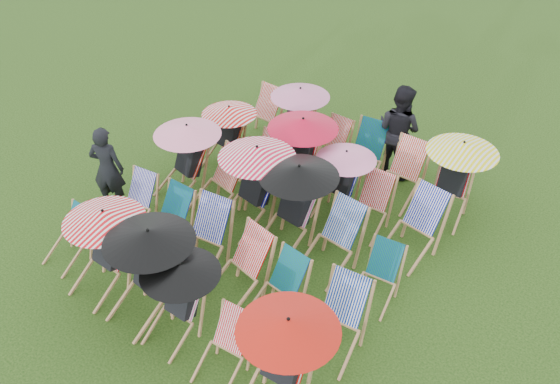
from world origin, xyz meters
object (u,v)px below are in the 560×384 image
Objects in this scene: deckchair_29 at (453,178)px; person_left at (107,168)px; person_rear at (399,130)px; deckchair_5 at (279,363)px; deckchair_0 at (68,238)px.

person_left is (-4.54, -3.39, 0.05)m from deckchair_29.
deckchair_29 is 5.67m from person_left.
person_rear is at bearing 147.45° from deckchair_29.
deckchair_5 is 5.39m from person_rear.
person_rear reaches higher than deckchair_0.
person_rear is at bearing 100.37° from deckchair_5.
deckchair_0 is 1.42m from person_left.
deckchair_5 is 4.81m from person_left.
deckchair_0 is 0.47× the size of person_rear.
person_rear is (-1.34, 0.55, 0.15)m from deckchair_29.
person_left is (-0.54, 1.26, 0.37)m from deckchair_0.
person_left reaches higher than deckchair_29.
deckchair_29 is at bearing 49.07° from deckchair_0.
deckchair_5 is 4.64m from deckchair_29.
person_left is (-4.65, 1.26, 0.03)m from deckchair_5.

